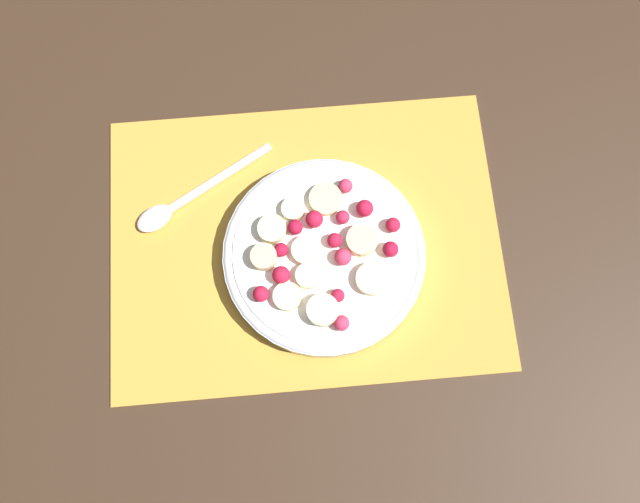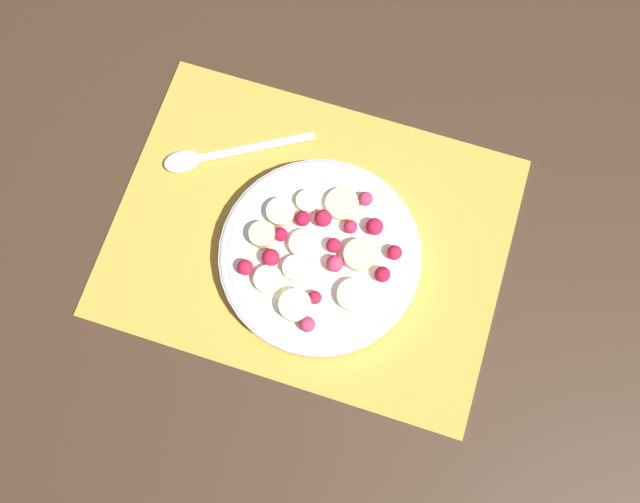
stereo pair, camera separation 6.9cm
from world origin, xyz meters
name	(u,v)px [view 2 (the right image)]	position (x,y,z in m)	size (l,w,h in m)	color
ground_plane	(310,236)	(0.00, 0.00, 0.00)	(3.00, 3.00, 0.00)	#382619
placemat	(310,236)	(0.00, 0.00, 0.00)	(0.45, 0.34, 0.01)	gold
fruit_bowl	(320,255)	(0.02, -0.02, 0.02)	(0.23, 0.23, 0.04)	silver
spoon	(208,157)	(-0.15, 0.06, 0.01)	(0.17, 0.11, 0.01)	silver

